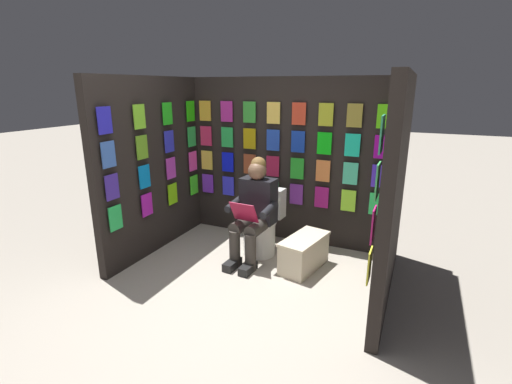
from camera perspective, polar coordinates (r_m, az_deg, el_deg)
ground_plane at (r=3.51m, az=-6.31°, el=-17.81°), size 30.00×30.00×0.00m
display_wall_back at (r=4.69m, az=4.85°, el=4.79°), size 2.71×0.14×2.06m
display_wall_left at (r=3.51m, az=20.66°, el=-0.10°), size 0.14×1.80×2.06m
display_wall_right at (r=4.54m, az=-15.78°, el=3.85°), size 0.14×1.80×2.06m
toilet at (r=4.45m, az=0.99°, el=-5.33°), size 0.41×0.56×0.77m
person_reading at (r=4.16m, az=-0.38°, el=-2.84°), size 0.54×0.70×1.19m
comic_longbox_near at (r=4.14m, az=7.46°, el=-9.33°), size 0.44×0.71×0.37m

